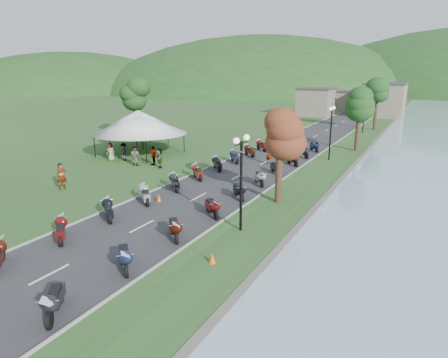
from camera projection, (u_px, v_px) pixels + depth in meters
The scene contains 11 objects.
road at pixel (286, 152), 42.28m from camera, with size 7.00×120.00×0.02m, color #323235.
hills_backdrop at pixel (402, 91), 179.51m from camera, with size 360.00×120.00×76.00m, color #285621, non-canonical shape.
far_building at pixel (349, 101), 81.12m from camera, with size 18.00×16.00×5.00m, color gray.
moto_row_left at pixel (144, 195), 25.53m from camera, with size 2.60×42.32×1.10m, color #331411, non-canonical shape.
moto_row_right at pixel (239, 190), 26.46m from camera, with size 2.60×39.62×1.10m, color #331411, non-canonical shape.
vendor_tent_main at pixel (140, 135), 40.16m from camera, with size 6.32×6.32×4.00m, color silver, non-canonical shape.
vendor_tent_side at pixel (139, 128), 45.77m from camera, with size 4.71×4.71×4.00m, color silver, non-canonical shape.
tree_lakeside at pixel (280, 151), 24.89m from camera, with size 2.44×2.44×6.78m, color #22501E, non-canonical shape.
pedestrian_a at pixel (63, 189), 28.67m from camera, with size 0.70×0.51×1.93m, color slate.
pedestrian_b at pixel (136, 165), 36.08m from camera, with size 0.87×0.48×1.80m, color slate.
pedestrian_c at pixel (124, 161), 37.94m from camera, with size 1.10×0.45×1.70m, color slate.
Camera 1 is at (13.32, 0.05, 8.11)m, focal length 32.00 mm.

